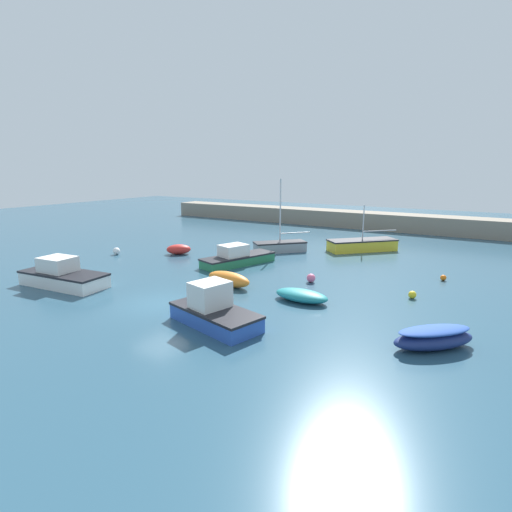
# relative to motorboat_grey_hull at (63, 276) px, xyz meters

# --- Properties ---
(ground_plane) EXTENTS (120.00, 120.00, 0.20)m
(ground_plane) POSITION_rel_motorboat_grey_hull_xyz_m (7.43, 0.66, -0.74)
(ground_plane) COLOR #284C60
(harbor_breakwater) EXTENTS (52.50, 3.38, 1.91)m
(harbor_breakwater) POSITION_rel_motorboat_grey_hull_xyz_m (7.43, 33.63, 0.31)
(harbor_breakwater) COLOR gray
(harbor_breakwater) RESTS_ON ground_plane
(motorboat_grey_hull) EXTENTS (5.88, 2.68, 1.79)m
(motorboat_grey_hull) POSITION_rel_motorboat_grey_hull_xyz_m (0.00, 0.00, 0.00)
(motorboat_grey_hull) COLOR white
(motorboat_grey_hull) RESTS_ON ground_plane
(rowboat_with_red_cover) EXTENTS (3.39, 3.35, 0.88)m
(rowboat_with_red_cover) POSITION_rel_motorboat_grey_hull_xyz_m (20.83, 2.45, -0.20)
(rowboat_with_red_cover) COLOR navy
(rowboat_with_red_cover) RESTS_ON ground_plane
(open_tender_yellow) EXTENTS (3.11, 1.60, 0.64)m
(open_tender_yellow) POSITION_rel_motorboat_grey_hull_xyz_m (13.81, 4.99, -0.32)
(open_tender_yellow) COLOR teal
(open_tender_yellow) RESTS_ON ground_plane
(rowboat_blue_near) EXTENTS (3.29, 1.46, 0.89)m
(rowboat_blue_near) POSITION_rel_motorboat_grey_hull_xyz_m (8.78, 5.24, -0.19)
(rowboat_blue_near) COLOR orange
(rowboat_blue_near) RESTS_ON ground_plane
(sailboat_tall_mast) EXTENTS (4.23, 4.35, 6.24)m
(sailboat_tall_mast) POSITION_rel_motorboat_grey_hull_xyz_m (6.66, 15.97, -0.16)
(sailboat_tall_mast) COLOR gray
(sailboat_tall_mast) RESTS_ON ground_plane
(sailboat_twin_hulled) EXTENTS (5.59, 5.64, 4.01)m
(sailboat_twin_hulled) POSITION_rel_motorboat_grey_hull_xyz_m (12.63, 20.06, -0.13)
(sailboat_twin_hulled) COLOR yellow
(sailboat_twin_hulled) RESTS_ON ground_plane
(dinghy_near_pier) EXTENTS (2.32, 2.17, 0.82)m
(dinghy_near_pier) POSITION_rel_motorboat_grey_hull_xyz_m (-0.15, 10.64, -0.23)
(dinghy_near_pier) COLOR red
(dinghy_near_pier) RESTS_ON ground_plane
(motorboat_with_cabin) EXTENTS (4.98, 3.10, 2.01)m
(motorboat_with_cabin) POSITION_rel_motorboat_grey_hull_xyz_m (11.73, -0.15, 0.04)
(motorboat_with_cabin) COLOR #2D56B7
(motorboat_with_cabin) RESTS_ON ground_plane
(cabin_cruiser_white) EXTENTS (3.64, 6.20, 1.57)m
(cabin_cruiser_white) POSITION_rel_motorboat_grey_hull_xyz_m (6.12, 10.10, -0.09)
(cabin_cruiser_white) COLOR #287A4C
(cabin_cruiser_white) RESTS_ON ground_plane
(mooring_buoy_yellow) EXTENTS (0.43, 0.43, 0.43)m
(mooring_buoy_yellow) POSITION_rel_motorboat_grey_hull_xyz_m (18.91, 8.62, -0.42)
(mooring_buoy_yellow) COLOR yellow
(mooring_buoy_yellow) RESTS_ON ground_plane
(mooring_buoy_white) EXTENTS (0.59, 0.59, 0.59)m
(mooring_buoy_white) POSITION_rel_motorboat_grey_hull_xyz_m (-4.51, 7.82, -0.35)
(mooring_buoy_white) COLOR white
(mooring_buoy_white) RESTS_ON ground_plane
(mooring_buoy_pink) EXTENTS (0.56, 0.56, 0.56)m
(mooring_buoy_pink) POSITION_rel_motorboat_grey_hull_xyz_m (12.79, 8.63, -0.36)
(mooring_buoy_pink) COLOR #EA668C
(mooring_buoy_pink) RESTS_ON ground_plane
(mooring_buoy_orange) EXTENTS (0.37, 0.37, 0.37)m
(mooring_buoy_orange) POSITION_rel_motorboat_grey_hull_xyz_m (19.94, 13.45, -0.45)
(mooring_buoy_orange) COLOR orange
(mooring_buoy_orange) RESTS_ON ground_plane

